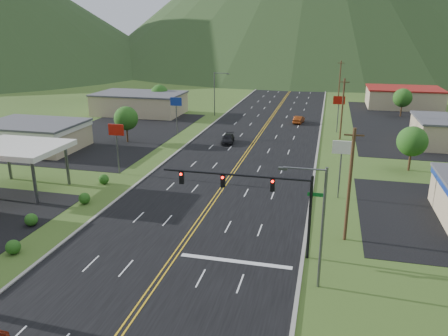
% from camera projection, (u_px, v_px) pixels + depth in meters
% --- Properties ---
extents(traffic_signal, '(13.10, 0.43, 7.00)m').
position_uv_depth(traffic_signal, '(260.00, 192.00, 34.53)').
color(traffic_signal, black).
rests_on(traffic_signal, ground).
extents(streetlight_east, '(3.28, 0.25, 9.00)m').
position_uv_depth(streetlight_east, '(318.00, 220.00, 29.83)').
color(streetlight_east, '#59595E').
rests_on(streetlight_east, ground).
extents(streetlight_west, '(3.28, 0.25, 9.00)m').
position_uv_depth(streetlight_west, '(216.00, 91.00, 90.43)').
color(streetlight_west, '#59595E').
rests_on(streetlight_west, ground).
extents(gas_canopy, '(10.00, 8.00, 5.30)m').
position_uv_depth(gas_canopy, '(17.00, 149.00, 48.43)').
color(gas_canopy, white).
rests_on(gas_canopy, ground).
extents(building_west_mid, '(14.40, 10.40, 4.10)m').
position_uv_depth(building_west_mid, '(34.00, 134.00, 66.27)').
color(building_west_mid, tan).
rests_on(building_west_mid, ground).
extents(building_west_far, '(18.40, 11.40, 4.50)m').
position_uv_depth(building_west_far, '(140.00, 103.00, 93.12)').
color(building_west_far, tan).
rests_on(building_west_far, ground).
extents(building_east_far, '(16.40, 12.40, 4.50)m').
position_uv_depth(building_east_far, '(403.00, 97.00, 100.96)').
color(building_east_far, tan).
rests_on(building_east_far, ground).
extents(pole_sign_west_a, '(2.00, 0.18, 6.40)m').
position_uv_depth(pole_sign_west_a, '(116.00, 135.00, 53.99)').
color(pole_sign_west_a, '#59595E').
rests_on(pole_sign_west_a, ground).
extents(pole_sign_west_b, '(2.00, 0.18, 6.40)m').
position_uv_depth(pole_sign_west_b, '(176.00, 105.00, 74.34)').
color(pole_sign_west_b, '#59595E').
rests_on(pole_sign_west_b, ground).
extents(pole_sign_east_a, '(2.00, 0.18, 6.40)m').
position_uv_depth(pole_sign_east_a, '(342.00, 153.00, 46.11)').
color(pole_sign_east_a, '#59595E').
rests_on(pole_sign_east_a, ground).
extents(pole_sign_east_b, '(2.00, 0.18, 6.40)m').
position_uv_depth(pole_sign_east_b, '(339.00, 104.00, 75.70)').
color(pole_sign_east_b, '#59595E').
rests_on(pole_sign_east_b, ground).
extents(tree_west_a, '(3.84, 3.84, 5.82)m').
position_uv_depth(tree_west_a, '(126.00, 118.00, 69.56)').
color(tree_west_a, '#382314').
rests_on(tree_west_a, ground).
extents(tree_west_b, '(3.84, 3.84, 5.82)m').
position_uv_depth(tree_west_b, '(160.00, 94.00, 95.65)').
color(tree_west_b, '#382314').
rests_on(tree_west_b, ground).
extents(tree_east_a, '(3.84, 3.84, 5.82)m').
position_uv_depth(tree_east_a, '(412.00, 141.00, 55.55)').
color(tree_east_a, '#382314').
rests_on(tree_east_a, ground).
extents(tree_east_b, '(3.84, 3.84, 5.82)m').
position_uv_depth(tree_east_b, '(403.00, 98.00, 89.81)').
color(tree_east_b, '#382314').
rests_on(tree_east_b, ground).
extents(utility_pole_a, '(1.60, 0.28, 10.00)m').
position_uv_depth(utility_pole_a, '(350.00, 185.00, 36.72)').
color(utility_pole_a, '#382314').
rests_on(utility_pole_a, ground).
extents(utility_pole_b, '(1.60, 0.28, 10.00)m').
position_uv_depth(utility_pole_b, '(342.00, 109.00, 70.95)').
color(utility_pole_b, '#382314').
rests_on(utility_pole_b, ground).
extents(utility_pole_c, '(1.60, 0.28, 10.00)m').
position_uv_depth(utility_pole_c, '(340.00, 81.00, 107.94)').
color(utility_pole_c, '#382314').
rests_on(utility_pole_c, ground).
extents(utility_pole_d, '(1.60, 0.28, 10.00)m').
position_uv_depth(utility_pole_d, '(338.00, 67.00, 144.94)').
color(utility_pole_d, '#382314').
rests_on(utility_pole_d, ground).
extents(car_dark_mid, '(2.39, 4.77, 1.33)m').
position_uv_depth(car_dark_mid, '(228.00, 139.00, 69.79)').
color(car_dark_mid, black).
rests_on(car_dark_mid, ground).
extents(car_red_far, '(2.07, 4.44, 1.41)m').
position_uv_depth(car_red_far, '(299.00, 120.00, 84.35)').
color(car_red_far, maroon).
rests_on(car_red_far, ground).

